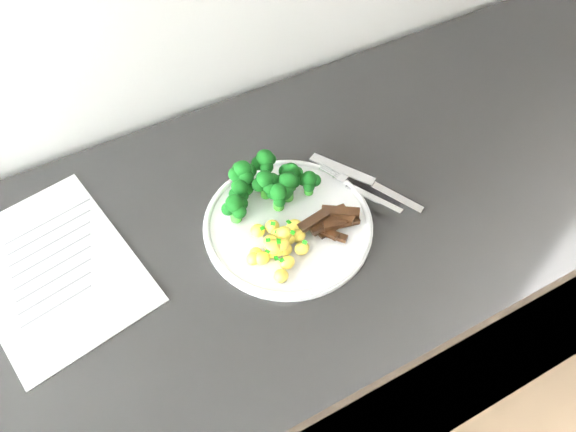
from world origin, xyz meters
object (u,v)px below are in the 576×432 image
Objects in this scene: plate at (288,224)px; fork at (362,191)px; counter at (265,348)px; knife at (380,189)px; beef_strips at (331,221)px; broccoli at (266,183)px; recipe_paper at (54,269)px; potatoes at (279,244)px.

fork is (0.14, -0.01, 0.01)m from plate.
knife is (0.23, -0.02, 0.47)m from counter.
plate is at bearing 177.65° from fork.
fork is (0.08, 0.03, -0.00)m from beef_strips.
broccoli reaches higher than plate.
beef_strips is (0.07, -0.10, -0.03)m from broccoli.
recipe_paper is 1.78× the size of knife.
potatoes is 0.10m from beef_strips.
fork reaches higher than recipe_paper.
fork is at bearing 10.28° from potatoes.
beef_strips is (0.11, -0.05, 0.49)m from counter.
broccoli is at bearing 123.06° from beef_strips.
plate is at bearing 45.61° from potatoes.
fork reaches higher than plate.
broccoli is at bearing -5.98° from recipe_paper.
recipe_paper is 2.02× the size of broccoli.
counter is 0.57m from recipe_paper.
beef_strips reaches higher than fork.
beef_strips is 0.71× the size of fork.
plate is (0.36, -0.10, 0.01)m from recipe_paper.
recipe_paper is 0.38m from plate.
broccoli is 0.20m from knife.
potatoes is 0.18m from fork.
broccoli is 0.11m from potatoes.
beef_strips is (0.06, -0.04, 0.01)m from plate.
recipe_paper is at bearing 164.15° from plate.
plate is (0.05, -0.01, 0.47)m from counter.
counter is 22.37× the size of beef_strips.
recipe_paper is at bearing 163.74° from counter.
knife is at bearing -23.19° from broccoli.
broccoli is at bearing 156.81° from knife.
potatoes is at bearing -172.73° from knife.
counter is 8.85× the size of plate.
beef_strips is 0.55× the size of knife.
plate is 2.43× the size of potatoes.
beef_strips reaches higher than plate.
broccoli is (0.36, -0.04, 0.05)m from recipe_paper.
potatoes reaches higher than counter.
potatoes is (0.33, -0.14, 0.02)m from recipe_paper.
potatoes is 0.58× the size of knife.
counter is at bearing 174.01° from knife.
potatoes reaches higher than beef_strips.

